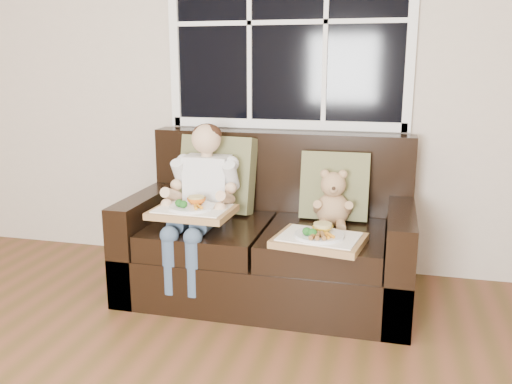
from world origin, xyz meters
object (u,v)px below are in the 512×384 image
(child, at_px, (202,190))
(loveseat, at_px, (270,243))
(teddy_bear, at_px, (333,202))
(tray_left, at_px, (193,210))
(tray_right, at_px, (319,239))

(child, bearing_deg, loveseat, 17.00)
(teddy_bear, bearing_deg, child, -177.55)
(child, xyz_separation_m, tray_left, (0.01, -0.19, -0.08))
(tray_right, bearing_deg, child, 171.15)
(child, height_order, teddy_bear, child)
(tray_left, height_order, tray_right, tray_left)
(teddy_bear, distance_m, tray_right, 0.38)
(loveseat, bearing_deg, tray_left, -141.54)
(loveseat, relative_size, tray_left, 3.65)
(teddy_bear, bearing_deg, loveseat, 174.19)
(tray_right, bearing_deg, tray_left, -175.05)
(teddy_bear, relative_size, tray_right, 0.69)
(loveseat, relative_size, child, 1.88)
(child, bearing_deg, tray_right, -17.75)
(child, bearing_deg, tray_left, -87.71)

